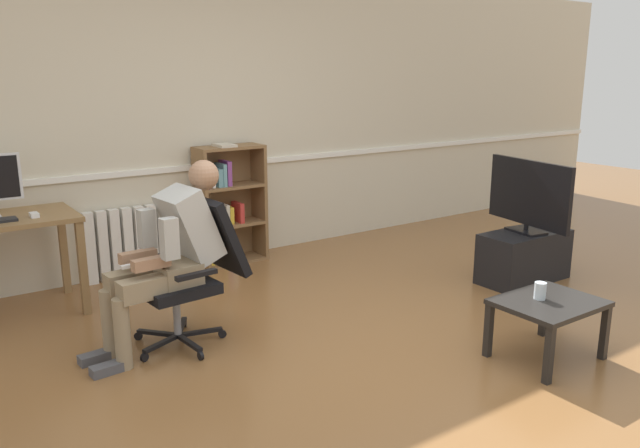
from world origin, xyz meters
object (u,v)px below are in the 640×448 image
Objects in this scene: radiator at (128,243)px; tv_screen at (529,195)px; tv_stand at (524,256)px; coffee_table at (548,309)px; computer_mouse at (34,215)px; office_chair at (195,266)px; drinking_glass at (540,291)px; bookshelf at (227,208)px; person_seated at (169,252)px.

tv_screen is (2.79, -2.07, 0.45)m from radiator.
coffee_table is at bearing -137.21° from tv_stand.
tv_screen is at bearing -23.39° from computer_mouse.
office_chair is (-0.06, -1.59, 0.21)m from radiator.
radiator is 6.77× the size of drinking_glass.
coffee_table is (0.72, -3.03, -0.20)m from bookshelf.
office_chair reaches higher than drinking_glass.
bookshelf is (1.75, 0.41, -0.24)m from computer_mouse.
person_seated is (-1.17, -1.50, 0.12)m from bookshelf.
computer_mouse is 0.16× the size of coffee_table.
bookshelf is 0.93× the size of person_seated.
tv_stand is at bearing 75.46° from office_chair.
computer_mouse is 3.94m from tv_screen.
bookshelf is 1.54× the size of radiator.
drinking_glass reaches higher than tv_stand.
tv_stand is 1.56m from coffee_table.
tv_screen is at bearing 40.64° from drinking_glass.
office_chair is 0.22m from person_seated.
office_chair is at bearing 90.00° from person_seated.
bookshelf is 10.44× the size of drinking_glass.
office_chair is 2.90m from tv_stand.
person_seated is 3.07m from tv_screen.
bookshelf is 1.80× the size of coffee_table.
drinking_glass is at bearing 46.75° from person_seated.
computer_mouse is at bearing -166.82° from bookshelf.
bookshelf is 1.17× the size of office_chair.
bookshelf is at bearing 137.33° from person_seated.
coffee_table is at bearing 46.20° from person_seated.
bookshelf is at bearing 103.40° from coffee_table.
tv_stand is (3.61, -1.56, -0.55)m from computer_mouse.
office_chair reaches higher than coffee_table.
bookshelf is 1.26× the size of tv_screen.
computer_mouse is 0.14× the size of radiator.
bookshelf is 2.72m from tv_screen.
drinking_glass is (1.62, -3.08, 0.13)m from radiator.
radiator is at bearing 173.79° from bookshelf.
tv_stand is at bearing 76.33° from person_seated.
tv_stand is at bearing 40.68° from drinking_glass.
radiator is (0.83, 0.51, -0.46)m from computer_mouse.
person_seated reaches higher than bookshelf.
computer_mouse reaches higher than radiator.
computer_mouse reaches higher than tv_stand.
drinking_glass is at bearing -62.27° from radiator.
person_seated is 1.36× the size of tv_screen.
drinking_glass is at bearing 118.00° from coffee_table.
radiator is at bearing 143.35° from tv_stand.
coffee_table is 5.81× the size of drinking_glass.
tv_screen is 1.43× the size of coffee_table.
office_chair is 1.18× the size of tv_stand.
person_seated is at bearing 171.16° from tv_stand.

